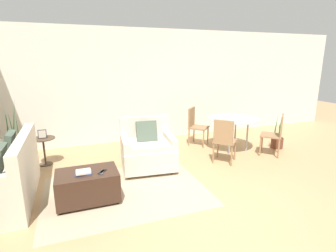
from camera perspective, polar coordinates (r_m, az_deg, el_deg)
The scene contains 17 objects.
ground_plane at distance 3.93m, azimuth 8.24°, elevation -16.74°, with size 20.00×20.00×0.00m, color tan.
wall_back at distance 6.63m, azimuth -5.84°, elevation 8.68°, with size 12.00×0.06×2.75m.
area_rug at distance 4.31m, azimuth -9.12°, elevation -13.72°, with size 2.46×1.86×0.01m.
couch at distance 4.53m, azimuth -31.91°, elevation -9.79°, with size 0.82×1.70×0.95m.
armchair at distance 4.95m, azimuth -4.47°, elevation -5.17°, with size 1.04×0.93×0.94m.
ottoman at distance 4.06m, azimuth -17.07°, elevation -12.21°, with size 0.87×0.57×0.45m.
book_stack at distance 3.92m, azimuth -17.93°, elevation -9.57°, with size 0.24×0.18×0.05m.
tv_remote_primary at distance 3.89m, azimuth -14.14°, elevation -9.74°, with size 0.08×0.16×0.01m.
tv_remote_secondary at distance 3.91m, azimuth -14.15°, elevation -9.62°, with size 0.14×0.15×0.01m.
potted_plant at distance 5.79m, azimuth -30.20°, elevation -5.56°, with size 0.39×0.39×1.32m.
side_table at distance 5.64m, azimuth -25.44°, elevation -3.95°, with size 0.44×0.44×0.54m.
picture_frame at distance 5.57m, azimuth -25.70°, elevation -1.59°, with size 0.15×0.07×0.17m.
dining_table at distance 6.07m, azimuth 14.08°, elevation 0.96°, with size 1.16×1.16×0.74m.
dining_chair_near_left at distance 5.25m, azimuth 12.13°, elevation -2.61°, with size 0.59×0.59×0.90m.
dining_chair_near_right at distance 6.02m, azimuth 22.42°, elevation -1.23°, with size 0.59×0.59×0.90m.
dining_chair_far_left at distance 6.32m, azimuth 5.98°, elevation 0.51°, with size 0.59×0.59×0.90m.
potted_plant_small at distance 6.63m, azimuth 22.67°, elevation -2.94°, with size 0.27×0.27×0.79m.
Camera 1 is at (-1.67, -2.93, 2.02)m, focal length 28.00 mm.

